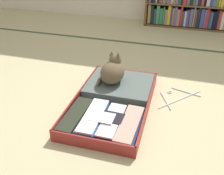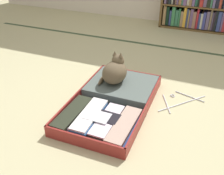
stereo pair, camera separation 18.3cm
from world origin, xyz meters
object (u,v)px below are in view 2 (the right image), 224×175
object	(u,v)px
open_suitcase	(113,100)
black_cat	(115,71)
clothes_hanger	(179,101)
bookshelf	(216,8)

from	to	relation	value
open_suitcase	black_cat	world-z (taller)	black_cat
clothes_hanger	bookshelf	bearing A→B (deg)	86.78
bookshelf	black_cat	world-z (taller)	bookshelf
open_suitcase	black_cat	xyz separation A→B (m)	(-0.06, 0.19, 0.15)
bookshelf	clothes_hanger	distance (m)	1.98
bookshelf	open_suitcase	world-z (taller)	bookshelf
black_cat	bookshelf	bearing A→B (deg)	71.78
bookshelf	clothes_hanger	world-z (taller)	bookshelf
bookshelf	clothes_hanger	bearing A→B (deg)	-93.22
open_suitcase	clothes_hanger	size ratio (longest dim) A/B	2.69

